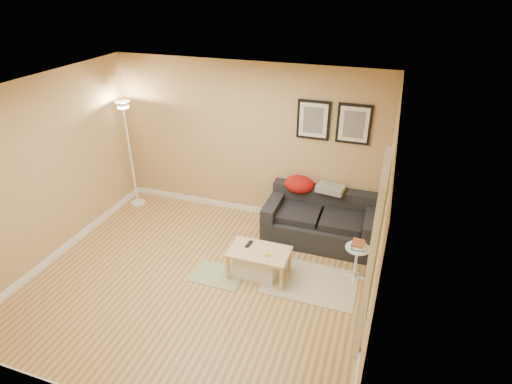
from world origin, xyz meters
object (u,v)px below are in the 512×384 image
at_px(floor_lamp, 131,158).
at_px(book_stack, 358,245).
at_px(storage_bin, 257,263).
at_px(coffee_table, 259,263).
at_px(side_table, 356,263).
at_px(sofa, 321,219).

bearing_deg(floor_lamp, book_stack, -11.47).
relative_size(storage_bin, book_stack, 2.53).
height_order(storage_bin, book_stack, book_stack).
bearing_deg(coffee_table, floor_lamp, 176.11).
height_order(storage_bin, side_table, side_table).
xyz_separation_m(storage_bin, side_table, (1.30, 0.36, 0.07)).
bearing_deg(coffee_table, storage_bin, 170.88).
distance_m(storage_bin, floor_lamp, 3.06).
bearing_deg(floor_lamp, side_table, -11.71).
xyz_separation_m(storage_bin, floor_lamp, (-2.72, 1.19, 0.73)).
distance_m(sofa, coffee_table, 1.31).
height_order(sofa, coffee_table, sofa).
distance_m(side_table, book_stack, 0.29).
relative_size(side_table, book_stack, 2.21).
height_order(sofa, storage_bin, sofa).
bearing_deg(book_stack, floor_lamp, -178.07).
xyz_separation_m(coffee_table, book_stack, (1.27, 0.39, 0.34)).
bearing_deg(storage_bin, sofa, 59.61).
bearing_deg(side_table, book_stack, 84.50).
xyz_separation_m(sofa, coffee_table, (-0.63, -1.14, -0.17)).
xyz_separation_m(coffee_table, floor_lamp, (-2.75, 1.21, 0.70)).
relative_size(coffee_table, side_table, 1.63).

